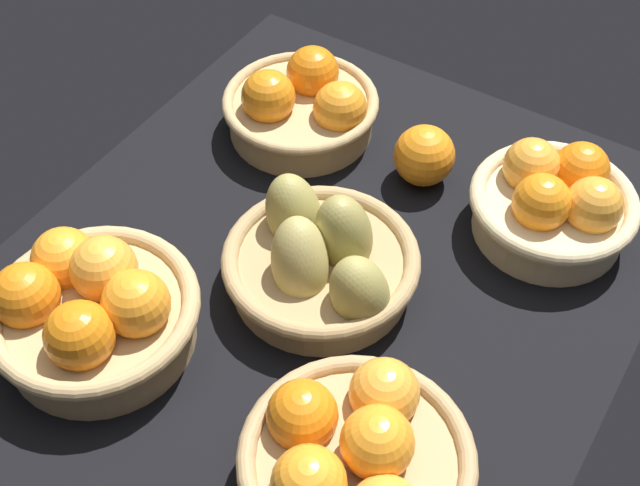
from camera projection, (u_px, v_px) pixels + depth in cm
name	position (u px, v px, depth cm)	size (l,w,h in cm)	color
market_tray	(319.00, 282.00, 104.59)	(84.00, 72.00, 3.00)	black
basket_near_left	(303.00, 106.00, 117.77)	(21.58, 21.58, 10.60)	tan
basket_near_right	(92.00, 309.00, 93.53)	(23.34, 23.34, 12.11)	tan
basket_far_left	(555.00, 202.00, 104.88)	(20.68, 20.68, 10.62)	#D3BC8C
basket_far_right	(355.00, 462.00, 81.68)	(22.98, 22.98, 12.03)	tan
basket_center_pears	(322.00, 261.00, 99.33)	(23.24, 23.56, 13.28)	tan
loose_orange_front_gap	(424.00, 156.00, 111.36)	(8.08, 8.08, 8.08)	orange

